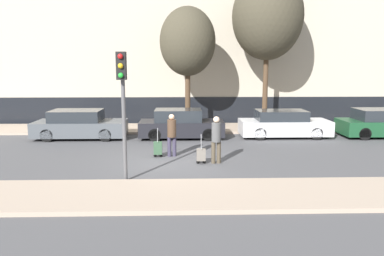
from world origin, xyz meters
The scene contains 15 objects.
ground_plane centered at (0.00, 0.00, 0.00)m, with size 80.00×80.00×0.00m, color #4C4C4F.
sidewalk_near centered at (0.00, -3.75, 0.06)m, with size 28.00×2.50×0.12m.
sidewalk_far centered at (0.00, 7.00, 0.06)m, with size 28.00×3.00×0.12m.
building_facade centered at (0.00, 10.38, 5.22)m, with size 28.00×2.41×10.47m.
parked_car_0 centered at (-4.64, 4.64, 0.65)m, with size 4.32×1.89×1.37m.
parked_car_1 centered at (0.26, 4.53, 0.66)m, with size 4.06×1.71×1.41m.
parked_car_2 centered at (5.32, 4.63, 0.63)m, with size 4.34×1.71×1.33m.
parked_car_3 centered at (10.20, 4.56, 0.65)m, with size 4.13×1.83×1.38m.
pedestrian_left centered at (-0.08, 0.82, 0.94)m, with size 0.35×0.34×1.66m.
trolley_left centered at (-0.62, 0.70, 0.36)m, with size 0.34×0.29×1.15m.
pedestrian_right centered at (1.54, -0.26, 0.97)m, with size 0.35×0.34×1.71m.
trolley_right centered at (0.99, -0.32, 0.33)m, with size 0.34×0.29×1.08m.
traffic_light centered at (-1.43, -2.36, 2.77)m, with size 0.28×0.47×3.89m.
bare_tree_near_crossing centered at (0.65, 6.72, 4.71)m, with size 2.94×2.94×6.41m.
bare_tree_down_street centered at (4.95, 7.25, 6.08)m, with size 3.81×3.81×8.30m.
Camera 1 is at (0.28, -13.39, 3.51)m, focal length 35.00 mm.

